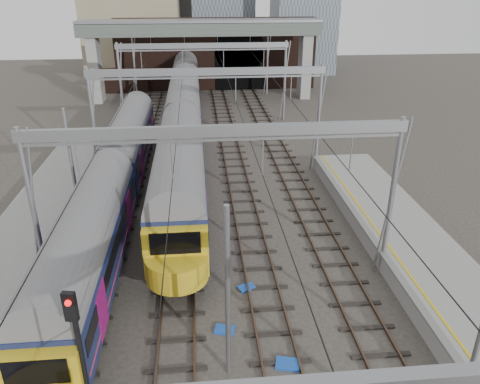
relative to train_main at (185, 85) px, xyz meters
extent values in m
cube|color=slate|center=(-6.15, -39.39, -1.58)|extent=(0.35, 55.00, 0.12)
cube|color=#4C3828|center=(-4.72, -26.89, -2.54)|extent=(0.08, 80.00, 0.16)
cube|color=#4C3828|center=(-3.28, -26.89, -2.54)|extent=(0.08, 80.00, 0.16)
cube|color=black|center=(-4.00, -26.89, -2.62)|extent=(2.40, 80.00, 0.14)
cube|color=#4C3828|center=(-0.72, -26.89, -2.54)|extent=(0.08, 80.00, 0.16)
cube|color=#4C3828|center=(0.72, -26.89, -2.54)|extent=(0.08, 80.00, 0.16)
cube|color=black|center=(0.00, -26.89, -2.62)|extent=(2.40, 80.00, 0.14)
cube|color=#4C3828|center=(3.28, -26.89, -2.54)|extent=(0.08, 80.00, 0.16)
cube|color=#4C3828|center=(4.72, -26.89, -2.54)|extent=(0.08, 80.00, 0.16)
cube|color=black|center=(4.00, -26.89, -2.62)|extent=(2.40, 80.00, 0.14)
cube|color=#4C3828|center=(7.28, -26.89, -2.54)|extent=(0.08, 80.00, 0.16)
cube|color=#4C3828|center=(8.72, -26.89, -2.54)|extent=(0.08, 80.00, 0.16)
cube|color=black|center=(8.00, -26.89, -2.62)|extent=(2.40, 80.00, 0.14)
cylinder|color=gray|center=(-6.20, -33.89, 1.37)|extent=(0.24, 0.24, 8.00)
cylinder|color=gray|center=(10.20, -33.89, 1.37)|extent=(0.24, 0.24, 8.00)
cube|color=gray|center=(2.00, -33.89, 4.97)|extent=(16.80, 0.28, 0.50)
cylinder|color=gray|center=(-6.20, -19.89, 1.37)|extent=(0.24, 0.24, 8.00)
cylinder|color=gray|center=(10.20, -19.89, 1.37)|extent=(0.24, 0.24, 8.00)
cube|color=gray|center=(2.00, -19.89, 4.97)|extent=(16.80, 0.28, 0.50)
cylinder|color=gray|center=(-6.20, -5.89, 1.37)|extent=(0.24, 0.24, 8.00)
cylinder|color=gray|center=(10.20, -5.89, 1.37)|extent=(0.24, 0.24, 8.00)
cube|color=gray|center=(2.00, -5.89, 4.97)|extent=(16.80, 0.28, 0.50)
cylinder|color=gray|center=(-6.20, 6.11, 1.37)|extent=(0.24, 0.24, 8.00)
cylinder|color=gray|center=(10.20, 6.11, 1.37)|extent=(0.24, 0.24, 8.00)
cube|color=gray|center=(2.00, 6.11, 4.97)|extent=(16.80, 0.28, 0.50)
cube|color=black|center=(-4.00, -26.89, 2.87)|extent=(0.03, 80.00, 0.03)
cube|color=black|center=(0.00, -26.89, 2.87)|extent=(0.03, 80.00, 0.03)
cube|color=black|center=(4.00, -26.89, 2.87)|extent=(0.03, 80.00, 0.03)
cube|color=black|center=(8.00, -26.89, 2.87)|extent=(0.03, 80.00, 0.03)
cube|color=black|center=(4.00, 10.11, 1.87)|extent=(26.00, 2.00, 9.00)
cube|color=black|center=(7.00, 9.09, -0.03)|extent=(6.50, 0.10, 5.20)
cylinder|color=black|center=(7.00, 9.09, 2.57)|extent=(6.50, 0.10, 6.50)
cube|color=black|center=(-8.00, 9.11, -1.13)|extent=(6.00, 1.50, 3.00)
cube|color=gray|center=(-10.50, 4.11, 1.47)|extent=(1.20, 2.50, 8.20)
cube|color=gray|center=(14.50, 4.11, 1.47)|extent=(1.20, 2.50, 8.20)
cube|color=#56615A|center=(2.00, 4.11, 5.57)|extent=(28.00, 3.00, 1.40)
cube|color=gray|center=(2.00, 4.11, 6.47)|extent=(28.00, 3.00, 0.30)
cube|color=gray|center=(0.00, 38.11, 6.37)|extent=(18.00, 14.00, 18.00)
cube|color=black|center=(0.00, 0.08, -2.28)|extent=(2.36, 69.77, 0.70)
cube|color=#142148|center=(0.00, 0.08, -0.29)|extent=(3.00, 69.77, 2.68)
cylinder|color=slate|center=(0.00, 0.08, 1.05)|extent=(2.94, 69.27, 2.94)
cube|color=black|center=(0.00, 0.08, 0.13)|extent=(3.02, 68.57, 0.80)
cube|color=#C83E62|center=(0.00, 0.08, -1.04)|extent=(3.02, 68.77, 0.13)
cube|color=gold|center=(0.00, -34.95, -0.39)|extent=(2.94, 0.60, 2.48)
cube|color=black|center=(0.00, -35.12, 0.24)|extent=(2.25, 0.08, 1.07)
cube|color=black|center=(-4.00, -26.56, -2.28)|extent=(2.05, 30.21, 0.70)
cube|color=#142148|center=(-4.00, -26.56, -0.47)|extent=(2.61, 30.21, 2.33)
cylinder|color=slate|center=(-4.00, -26.56, 0.70)|extent=(2.56, 29.71, 2.56)
cube|color=black|center=(-4.00, -26.56, -0.10)|extent=(2.63, 29.01, 0.70)
cube|color=#C83E62|center=(-4.00, -26.56, -1.12)|extent=(2.63, 29.21, 0.11)
cube|color=gold|center=(-4.00, -41.81, -0.57)|extent=(2.56, 0.60, 2.13)
cube|color=black|center=(-4.00, -41.98, 0.00)|extent=(1.96, 0.08, 0.93)
cylinder|color=black|center=(-2.67, -41.67, -0.01)|extent=(0.17, 0.17, 5.24)
cube|color=black|center=(-2.67, -41.85, 2.28)|extent=(0.41, 0.25, 0.98)
sphere|color=red|center=(-2.67, -41.97, 2.50)|extent=(0.20, 0.20, 0.20)
cube|color=blue|center=(3.22, -34.79, -2.59)|extent=(0.94, 0.81, 0.09)
cube|color=blue|center=(1.98, -37.64, -2.58)|extent=(0.95, 0.78, 0.10)
cube|color=blue|center=(4.27, -39.80, -2.58)|extent=(1.04, 0.85, 0.11)
camera|label=1|loc=(1.18, -53.12, 10.88)|focal=35.00mm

